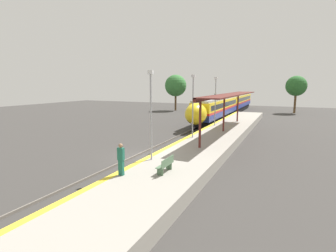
{
  "coord_description": "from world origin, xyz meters",
  "views": [
    {
      "loc": [
        10.53,
        -18.09,
        5.91
      ],
      "look_at": [
        0.57,
        3.5,
        2.15
      ],
      "focal_mm": 28.0,
      "sensor_mm": 36.0,
      "label": 1
    }
  ],
  "objects_px": {
    "train": "(228,104)",
    "person_waiting": "(121,159)",
    "lamppost_mid": "(193,102)",
    "lamppost_far": "(215,98)",
    "platform_bench": "(166,164)",
    "railway_signal": "(215,102)",
    "lamppost_near": "(151,110)"
  },
  "relations": [
    {
      "from": "train",
      "to": "person_waiting",
      "type": "relative_size",
      "value": 22.96
    },
    {
      "from": "lamppost_mid",
      "to": "lamppost_far",
      "type": "relative_size",
      "value": 1.0
    },
    {
      "from": "platform_bench",
      "to": "railway_signal",
      "type": "height_order",
      "value": "railway_signal"
    },
    {
      "from": "lamppost_near",
      "to": "lamppost_mid",
      "type": "xyz_separation_m",
      "value": [
        0.0,
        8.32,
        0.0
      ]
    },
    {
      "from": "railway_signal",
      "to": "lamppost_mid",
      "type": "bearing_deg",
      "value": -80.17
    },
    {
      "from": "person_waiting",
      "to": "railway_signal",
      "type": "distance_m",
      "value": 36.84
    },
    {
      "from": "railway_signal",
      "to": "lamppost_far",
      "type": "xyz_separation_m",
      "value": [
        4.3,
        -16.5,
        1.64
      ]
    },
    {
      "from": "railway_signal",
      "to": "lamppost_mid",
      "type": "distance_m",
      "value": 25.23
    },
    {
      "from": "train",
      "to": "platform_bench",
      "type": "relative_size",
      "value": 26.32
    },
    {
      "from": "person_waiting",
      "to": "lamppost_far",
      "type": "bearing_deg",
      "value": 89.87
    },
    {
      "from": "person_waiting",
      "to": "lamppost_near",
      "type": "xyz_separation_m",
      "value": [
        0.05,
        3.46,
        2.41
      ]
    },
    {
      "from": "platform_bench",
      "to": "lamppost_near",
      "type": "distance_m",
      "value": 4.05
    },
    {
      "from": "lamppost_near",
      "to": "lamppost_far",
      "type": "bearing_deg",
      "value": 90.0
    },
    {
      "from": "lamppost_far",
      "to": "person_waiting",
      "type": "bearing_deg",
      "value": -90.13
    },
    {
      "from": "train",
      "to": "lamppost_mid",
      "type": "height_order",
      "value": "lamppost_mid"
    },
    {
      "from": "railway_signal",
      "to": "platform_bench",
      "type": "bearing_deg",
      "value": -79.79
    },
    {
      "from": "lamppost_mid",
      "to": "person_waiting",
      "type": "bearing_deg",
      "value": -90.22
    },
    {
      "from": "platform_bench",
      "to": "railway_signal",
      "type": "xyz_separation_m",
      "value": [
        -6.33,
        35.11,
        1.26
      ]
    },
    {
      "from": "railway_signal",
      "to": "lamppost_near",
      "type": "distance_m",
      "value": 33.44
    },
    {
      "from": "train",
      "to": "railway_signal",
      "type": "height_order",
      "value": "railway_signal"
    },
    {
      "from": "person_waiting",
      "to": "lamppost_far",
      "type": "height_order",
      "value": "lamppost_far"
    },
    {
      "from": "train",
      "to": "railway_signal",
      "type": "xyz_separation_m",
      "value": [
        -2.0,
        -2.09,
        0.42
      ]
    },
    {
      "from": "platform_bench",
      "to": "lamppost_mid",
      "type": "xyz_separation_m",
      "value": [
        -2.03,
        10.3,
        2.9
      ]
    },
    {
      "from": "railway_signal",
      "to": "lamppost_far",
      "type": "distance_m",
      "value": 17.12
    },
    {
      "from": "person_waiting",
      "to": "lamppost_far",
      "type": "xyz_separation_m",
      "value": [
        0.05,
        20.09,
        2.41
      ]
    },
    {
      "from": "platform_bench",
      "to": "railway_signal",
      "type": "relative_size",
      "value": 0.37
    },
    {
      "from": "platform_bench",
      "to": "lamppost_near",
      "type": "height_order",
      "value": "lamppost_near"
    },
    {
      "from": "lamppost_near",
      "to": "lamppost_far",
      "type": "xyz_separation_m",
      "value": [
        0.0,
        16.63,
        0.0
      ]
    },
    {
      "from": "lamppost_near",
      "to": "lamppost_mid",
      "type": "bearing_deg",
      "value": 90.0
    },
    {
      "from": "lamppost_far",
      "to": "lamppost_mid",
      "type": "bearing_deg",
      "value": -90.0
    },
    {
      "from": "railway_signal",
      "to": "lamppost_far",
      "type": "height_order",
      "value": "lamppost_far"
    },
    {
      "from": "train",
      "to": "platform_bench",
      "type": "xyz_separation_m",
      "value": [
        4.32,
        -37.19,
        -0.83
      ]
    }
  ]
}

